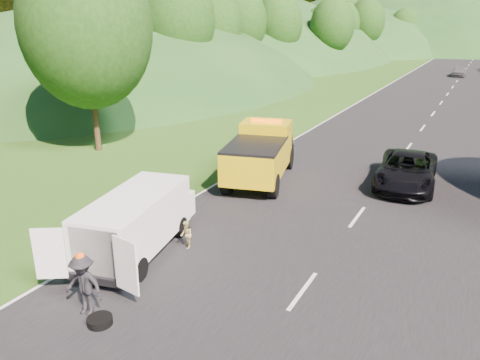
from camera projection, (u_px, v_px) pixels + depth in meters
The scene contains 13 objects.
ground at pixel (243, 242), 16.44m from camera, with size 320.00×320.00×0.00m, color #38661E.
road_surface at pixel (448, 94), 48.47m from camera, with size 14.00×200.00×0.02m, color black.
tree_line_left at pixel (312, 68), 74.93m from camera, with size 14.00×140.00×14.00m, color #2A5619, non-canonical shape.
tow_truck at pixel (261, 153), 22.32m from camera, with size 3.81×6.82×2.77m.
white_van at pixel (138, 220), 15.33m from camera, with size 3.65×6.23×2.08m.
woman at pixel (169, 226), 17.69m from camera, with size 0.54×0.40×1.48m, color white.
child at pixel (187, 248), 15.96m from camera, with size 0.47×0.37×0.97m, color tan.
worker at pixel (87, 314), 12.42m from camera, with size 1.10×0.63×1.70m, color black.
suitcase at pixel (141, 210), 18.53m from camera, with size 0.32×0.18×0.51m, color #69634F.
spare_tire at pixel (100, 325), 11.97m from camera, with size 0.65×0.65×0.20m, color black.
passing_suv at pixel (405, 186), 21.90m from camera, with size 2.55×5.52×1.53m, color black.
dist_car_a at pixel (458, 76), 63.43m from camera, with size 1.66×4.13×1.41m, color #4D4D52.
dist_car_c at pixel (470, 57), 95.69m from camera, with size 1.93×4.74×1.38m, color #914856.
Camera 1 is at (6.89, -13.13, 7.42)m, focal length 35.00 mm.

